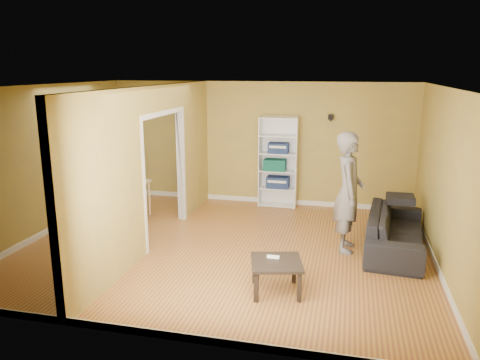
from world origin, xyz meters
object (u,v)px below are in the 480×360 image
dining_table (116,185)px  chair_far (130,184)px  chair_near (104,203)px  coffee_table (276,266)px  bookshelf (279,162)px  chair_left (79,189)px  sofa (396,225)px  person (349,182)px

dining_table → chair_far: 0.56m
chair_near → dining_table: bearing=75.8°
coffee_table → dining_table: (-3.57, 2.47, 0.27)m
bookshelf → chair_left: 4.09m
dining_table → chair_near: 0.67m
sofa → chair_left: 6.02m
sofa → dining_table: size_ratio=1.89×
sofa → person: (-0.78, -0.18, 0.71)m
sofa → dining_table: sofa is taller
dining_table → sofa: bearing=-6.0°
person → chair_left: (-5.22, 0.69, -0.61)m
chair_left → sofa: bearing=105.3°
sofa → chair_far: bearing=83.7°
dining_table → chair_left: (-0.79, -0.04, -0.13)m
person → chair_far: 4.63m
sofa → dining_table: 5.24m
chair_left → chair_far: chair_far is taller
chair_near → chair_far: chair_far is taller
sofa → chair_left: (-6.00, 0.51, 0.10)m
sofa → chair_near: chair_near is taller
sofa → chair_near: size_ratio=2.37×
dining_table → chair_left: 0.80m
bookshelf → chair_far: size_ratio=1.82×
coffee_table → chair_far: bearing=139.6°
bookshelf → chair_near: size_ratio=2.07×
chair_far → bookshelf: bearing=-171.9°
chair_left → chair_far: bearing=145.9°
dining_table → person: bearing=-9.4°
chair_left → coffee_table: bearing=81.0°
person → coffee_table: (-0.87, -1.73, -0.76)m
person → chair_near: size_ratio=2.46×
chair_left → chair_near: 1.06m
coffee_table → chair_left: 4.99m
coffee_table → chair_far: (-3.54, 3.01, 0.15)m
chair_left → bookshelf: bearing=132.5°
bookshelf → coffee_table: bearing=-81.5°
bookshelf → chair_near: bearing=-143.5°
sofa → chair_far: 5.30m
chair_near → chair_far: (-0.06, 1.18, 0.06)m
sofa → dining_table: (-5.21, 0.55, 0.23)m
sofa → coffee_table: sofa is taller
person → chair_far: person is taller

